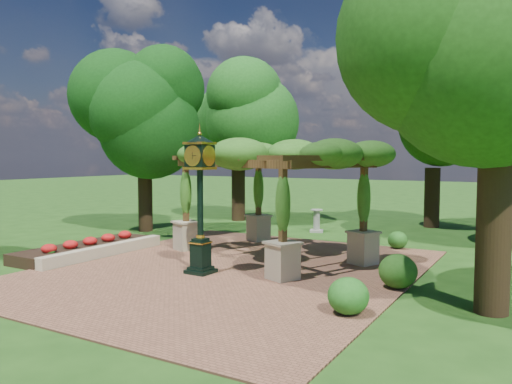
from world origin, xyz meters
The scene contains 14 objects.
ground centered at (0.00, 0.00, 0.00)m, with size 120.00×120.00×0.00m, color #1E4714.
brick_plaza centered at (0.00, 1.00, 0.02)m, with size 10.00×12.00×0.04m, color brown.
border_wall centered at (-4.60, 0.50, 0.20)m, with size 0.35×5.00×0.40m, color #C6B793.
flower_bed centered at (-5.50, 0.50, 0.18)m, with size 1.50×5.00×0.36m, color red.
pedestal_clock centered at (-0.44, 0.15, 2.37)m, with size 0.80×0.80×3.96m.
pergola centered at (0.06, 3.20, 3.18)m, with size 7.17×5.93×3.88m.
sundial centered at (-0.80, 9.16, 0.44)m, with size 0.71×0.71×1.01m.
shrub_front centered at (4.43, -1.29, 0.43)m, with size 0.86×0.86×0.77m, color #21601B.
shrub_mid centered at (4.78, 1.31, 0.47)m, with size 0.95×0.95×0.85m, color #275919.
shrub_back centered at (3.38, 6.73, 0.35)m, with size 0.69×0.69×0.62m, color #205819.
tree_west_near centered at (-7.53, 5.60, 5.26)m, with size 3.93×3.93×7.67m.
tree_west_far centered at (-5.94, 10.85, 5.43)m, with size 4.45×4.45×7.91m.
tree_north centered at (3.27, 13.28, 4.95)m, with size 4.32×4.32×7.22m.
tree_east_near centered at (6.97, 0.43, 5.72)m, with size 4.13×4.13×8.36m.
Camera 1 is at (7.89, -11.01, 3.29)m, focal length 35.00 mm.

